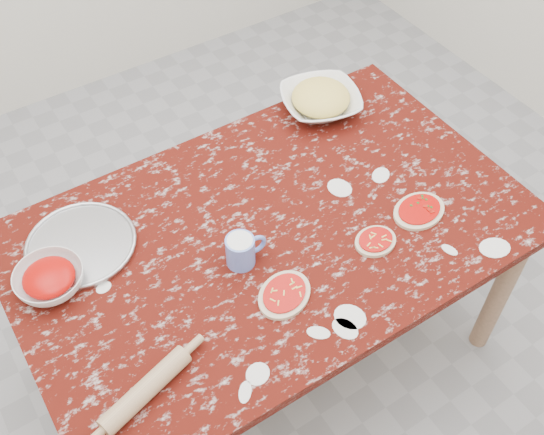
{
  "coord_description": "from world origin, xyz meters",
  "views": [
    {
      "loc": [
        -0.7,
        -1.08,
        2.3
      ],
      "look_at": [
        0.0,
        0.0,
        0.8
      ],
      "focal_mm": 42.6,
      "sensor_mm": 36.0,
      "label": 1
    }
  ],
  "objects_px": {
    "cheese_bowl": "(320,102)",
    "rolling_pin": "(146,390)",
    "pizza_tray": "(81,245)",
    "sauce_bowl": "(50,280)",
    "flour_mug": "(242,250)",
    "worktable": "(272,244)"
  },
  "relations": [
    {
      "from": "pizza_tray",
      "to": "sauce_bowl",
      "type": "xyz_separation_m",
      "value": [
        -0.13,
        -0.09,
        0.02
      ]
    },
    {
      "from": "worktable",
      "to": "sauce_bowl",
      "type": "distance_m",
      "value": 0.68
    },
    {
      "from": "pizza_tray",
      "to": "cheese_bowl",
      "type": "relative_size",
      "value": 1.15
    },
    {
      "from": "pizza_tray",
      "to": "rolling_pin",
      "type": "bearing_deg",
      "value": -94.31
    },
    {
      "from": "sauce_bowl",
      "to": "flour_mug",
      "type": "relative_size",
      "value": 1.54
    },
    {
      "from": "sauce_bowl",
      "to": "flour_mug",
      "type": "height_order",
      "value": "flour_mug"
    },
    {
      "from": "pizza_tray",
      "to": "cheese_bowl",
      "type": "xyz_separation_m",
      "value": [
        0.99,
        0.13,
        0.03
      ]
    },
    {
      "from": "worktable",
      "to": "rolling_pin",
      "type": "distance_m",
      "value": 0.65
    },
    {
      "from": "pizza_tray",
      "to": "worktable",
      "type": "bearing_deg",
      "value": -25.52
    },
    {
      "from": "worktable",
      "to": "rolling_pin",
      "type": "xyz_separation_m",
      "value": [
        -0.57,
        -0.3,
        0.11
      ]
    },
    {
      "from": "sauce_bowl",
      "to": "cheese_bowl",
      "type": "xyz_separation_m",
      "value": [
        1.11,
        0.23,
        0.0
      ]
    },
    {
      "from": "cheese_bowl",
      "to": "flour_mug",
      "type": "bearing_deg",
      "value": -143.59
    },
    {
      "from": "sauce_bowl",
      "to": "worktable",
      "type": "bearing_deg",
      "value": -13.66
    },
    {
      "from": "worktable",
      "to": "flour_mug",
      "type": "height_order",
      "value": "flour_mug"
    },
    {
      "from": "sauce_bowl",
      "to": "rolling_pin",
      "type": "bearing_deg",
      "value": -79.42
    },
    {
      "from": "pizza_tray",
      "to": "rolling_pin",
      "type": "relative_size",
      "value": 1.2
    },
    {
      "from": "flour_mug",
      "to": "cheese_bowl",
      "type": "bearing_deg",
      "value": 36.41
    },
    {
      "from": "pizza_tray",
      "to": "flour_mug",
      "type": "relative_size",
      "value": 2.52
    },
    {
      "from": "worktable",
      "to": "sauce_bowl",
      "type": "height_order",
      "value": "sauce_bowl"
    },
    {
      "from": "cheese_bowl",
      "to": "rolling_pin",
      "type": "relative_size",
      "value": 1.04
    },
    {
      "from": "sauce_bowl",
      "to": "cheese_bowl",
      "type": "height_order",
      "value": "cheese_bowl"
    },
    {
      "from": "pizza_tray",
      "to": "rolling_pin",
      "type": "xyz_separation_m",
      "value": [
        -0.04,
        -0.55,
        0.02
      ]
    }
  ]
}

